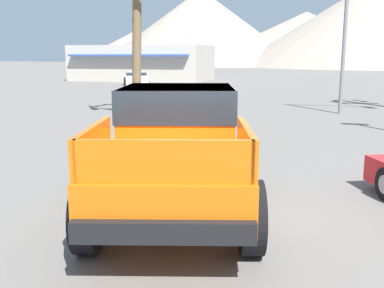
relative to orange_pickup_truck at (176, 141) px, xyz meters
The scene contains 5 objects.
ground_plane 1.18m from the orange_pickup_truck, 28.09° to the right, with size 320.00×320.00×0.00m, color slate.
orange_pickup_truck is the anchor object (origin of this frame).
parked_car_white 30.64m from the orange_pickup_truck, 113.44° to the left, with size 3.38×4.48×1.19m.
storefront_building 40.11m from the orange_pickup_truck, 112.01° to the left, with size 13.31×8.66×3.49m.
distant_mountain_range 116.94m from the orange_pickup_truck, 94.08° to the left, with size 125.61×79.81×20.98m.
Camera 1 is at (1.84, -6.76, 2.51)m, focal length 42.00 mm.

